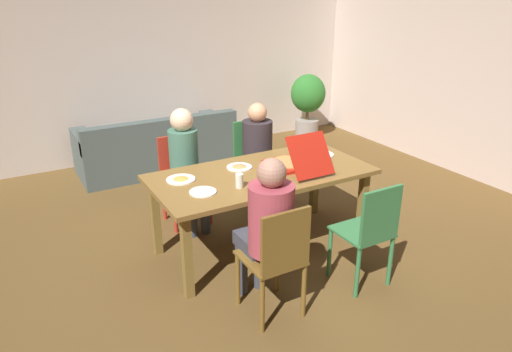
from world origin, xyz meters
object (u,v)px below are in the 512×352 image
at_px(person_1, 260,148).
at_px(chair_3, 370,230).
at_px(chair_2, 182,174).
at_px(person_2, 186,159).
at_px(dining_table, 261,181).
at_px(pizza_box_0, 294,162).
at_px(potted_plant, 308,100).
at_px(plate_0, 181,179).
at_px(person_0, 267,223).
at_px(drinking_glass_0, 295,148).
at_px(chair_0, 277,257).
at_px(plate_1, 321,154).
at_px(plate_3, 239,167).
at_px(drinking_glass_1, 239,181).
at_px(chair_1, 254,162).
at_px(couch, 157,149).
at_px(plate_2, 203,192).

xyz_separation_m(person_1, chair_3, (0.00, -1.75, -0.18)).
height_order(chair_2, person_2, person_2).
xyz_separation_m(dining_table, pizza_box_0, (0.32, -0.04, 0.13)).
height_order(pizza_box_0, potted_plant, pizza_box_0).
height_order(pizza_box_0, plate_0, pizza_box_0).
distance_m(person_0, drinking_glass_0, 1.45).
bearing_deg(chair_0, plate_1, 42.24).
relative_size(person_0, pizza_box_0, 2.02).
bearing_deg(plate_3, drinking_glass_1, -117.53).
distance_m(person_0, chair_1, 1.94).
bearing_deg(pizza_box_0, plate_1, 19.26).
distance_m(plate_0, couch, 2.43).
xyz_separation_m(chair_2, plate_2, (-0.22, -1.08, 0.27)).
relative_size(chair_2, plate_1, 3.57).
distance_m(dining_table, plate_1, 0.76).
distance_m(chair_2, couch, 1.62).
xyz_separation_m(chair_0, chair_3, (0.86, -0.02, -0.00)).
xyz_separation_m(person_2, pizza_box_0, (0.74, -0.82, 0.10)).
bearing_deg(dining_table, chair_1, 64.56).
xyz_separation_m(person_1, chair_2, (-0.86, 0.14, -0.19)).
relative_size(plate_1, drinking_glass_1, 2.12).
height_order(chair_2, plate_3, chair_2).
bearing_deg(chair_1, chair_0, -114.61).
xyz_separation_m(chair_1, plate_1, (0.31, -0.81, 0.28)).
height_order(plate_3, couch, plate_3).
distance_m(chair_1, drinking_glass_0, 0.74).
height_order(plate_1, plate_2, same).
bearing_deg(plate_0, pizza_box_0, -12.09).
bearing_deg(chair_0, chair_3, -1.50).
xyz_separation_m(plate_3, potted_plant, (2.53, 2.45, -0.15)).
xyz_separation_m(pizza_box_0, plate_2, (-0.96, -0.12, -0.04)).
bearing_deg(person_2, couch, 82.12).
bearing_deg(plate_0, drinking_glass_1, -46.96).
bearing_deg(plate_1, plate_2, -169.13).
xyz_separation_m(pizza_box_0, plate_0, (-1.02, 0.22, -0.04)).
height_order(chair_3, drinking_glass_0, chair_3).
xyz_separation_m(chair_2, pizza_box_0, (0.74, -0.96, 0.31)).
bearing_deg(person_1, plate_3, -133.91).
xyz_separation_m(dining_table, couch, (-0.18, 2.51, -0.41)).
xyz_separation_m(chair_1, couch, (-0.62, 1.58, -0.21)).
distance_m(chair_1, couch, 1.71).
relative_size(chair_1, chair_3, 1.04).
bearing_deg(chair_1, drinking_glass_1, -124.31).
bearing_deg(chair_0, plate_3, 75.53).
bearing_deg(plate_1, chair_2, 145.08).
height_order(chair_2, drinking_glass_0, chair_2).
height_order(person_2, couch, person_2).
bearing_deg(chair_3, chair_0, 178.50).
relative_size(plate_1, drinking_glass_0, 2.15).
height_order(plate_0, drinking_glass_1, drinking_glass_1).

